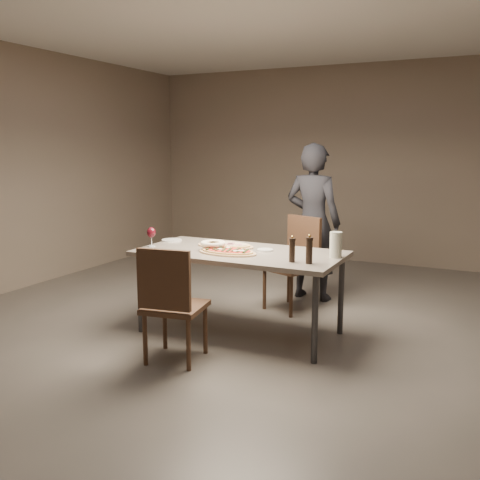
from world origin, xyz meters
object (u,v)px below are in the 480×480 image
at_px(dining_table, 240,257).
at_px(chair_near, 171,299).
at_px(diner, 313,222).
at_px(chair_far, 296,258).
at_px(zucchini_pizza, 228,252).
at_px(pepper_mill_left, 309,250).
at_px(carafe, 336,245).
at_px(ham_pizza, 225,245).
at_px(bread_basket, 213,245).

xyz_separation_m(dining_table, chair_near, (-0.17, -0.86, -0.18)).
bearing_deg(diner, chair_far, 91.35).
bearing_deg(zucchini_pizza, diner, 85.33).
xyz_separation_m(chair_near, diner, (0.39, 2.21, 0.33)).
xyz_separation_m(pepper_mill_left, carafe, (0.12, 0.33, -0.00)).
distance_m(chair_near, chair_far, 1.82).
bearing_deg(ham_pizza, pepper_mill_left, -15.65).
height_order(dining_table, pepper_mill_left, pepper_mill_left).
bearing_deg(zucchini_pizza, dining_table, 75.51).
height_order(bread_basket, pepper_mill_left, pepper_mill_left).
bearing_deg(dining_table, chair_near, -101.26).
relative_size(ham_pizza, chair_far, 0.58).
height_order(dining_table, ham_pizza, ham_pizza).
distance_m(pepper_mill_left, chair_far, 1.30).
relative_size(chair_far, diner, 0.56).
distance_m(zucchini_pizza, carafe, 0.92).
bearing_deg(chair_near, ham_pizza, 83.28).
bearing_deg(dining_table, ham_pizza, 148.55).
relative_size(dining_table, pepper_mill_left, 7.75).
bearing_deg(bread_basket, zucchini_pizza, -21.85).
bearing_deg(bread_basket, chair_far, 66.97).
bearing_deg(chair_far, dining_table, 100.12).
height_order(dining_table, chair_near, chair_near).
distance_m(carafe, chair_near, 1.44).
bearing_deg(chair_far, zucchini_pizza, 98.96).
relative_size(dining_table, chair_far, 1.89).
xyz_separation_m(zucchini_pizza, ham_pizza, (-0.16, 0.27, -0.00)).
height_order(zucchini_pizza, carafe, carafe).
distance_m(zucchini_pizza, bread_basket, 0.20).
bearing_deg(chair_far, carafe, 149.69).
xyz_separation_m(ham_pizza, chair_far, (0.40, 0.80, -0.23)).
relative_size(chair_near, diner, 0.54).
relative_size(zucchini_pizza, chair_far, 0.56).
height_order(dining_table, chair_far, chair_far).
relative_size(dining_table, zucchini_pizza, 3.39).
bearing_deg(zucchini_pizza, chair_near, -93.79).
bearing_deg(chair_far, bread_basket, 88.61).
relative_size(pepper_mill_left, diner, 0.14).
bearing_deg(chair_far, chair_near, 100.25).
xyz_separation_m(chair_far, diner, (0.03, 0.42, 0.32)).
distance_m(dining_table, chair_near, 0.89).
distance_m(ham_pizza, pepper_mill_left, 0.99).
height_order(dining_table, bread_basket, bread_basket).
bearing_deg(carafe, chair_near, -135.87).
distance_m(bread_basket, chair_near, 0.84).
bearing_deg(bread_basket, carafe, 9.57).
relative_size(zucchini_pizza, pepper_mill_left, 2.29).
xyz_separation_m(ham_pizza, bread_basket, (-0.02, -0.20, 0.03)).
distance_m(ham_pizza, diner, 1.30).
xyz_separation_m(pepper_mill_left, chair_far, (-0.52, 1.15, -0.33)).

